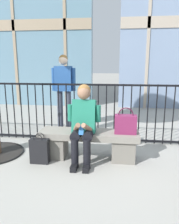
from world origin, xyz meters
TOP-DOWN VIEW (x-y plane):
  - ground_plane at (0.00, 0.00)m, footprint 60.00×60.00m
  - stone_bench at (0.00, 0.00)m, footprint 1.60×0.44m
  - seated_person_with_phone at (-0.07, -0.13)m, footprint 0.52×0.66m
  - handbag_on_bench at (0.58, -0.01)m, footprint 0.34×0.18m
  - shopping_bag at (-0.73, -0.29)m, footprint 0.29×0.13m
  - bystander_at_railing at (-0.79, 1.59)m, footprint 0.55×0.27m
  - plaza_railing at (0.00, 0.81)m, footprint 8.63×0.04m

SIDE VIEW (x-z plane):
  - ground_plane at x=0.00m, z-range 0.00..0.00m
  - shopping_bag at x=-0.73m, z-range -0.04..0.44m
  - stone_bench at x=0.00m, z-range 0.05..0.50m
  - plaza_railing at x=0.00m, z-range 0.01..1.15m
  - handbag_on_bench at x=0.58m, z-range 0.40..0.81m
  - seated_person_with_phone at x=-0.07m, z-range 0.04..1.26m
  - bystander_at_railing at x=-0.79m, z-range 0.15..1.86m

